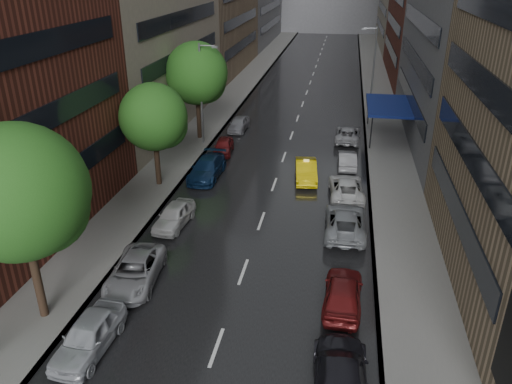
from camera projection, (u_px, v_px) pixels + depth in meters
road at (305, 96)px, 63.11m from camera, size 14.00×140.00×0.01m
sidewalk_left at (236, 93)px, 64.50m from camera, size 4.00×140.00×0.15m
sidewalk_right at (378, 99)px, 61.65m from camera, size 4.00×140.00×0.15m
tree_near at (18, 193)px, 21.14m from camera, size 6.02×6.02×9.60m
tree_mid at (153, 117)px, 35.73m from camera, size 4.90×4.90×7.82m
tree_far at (197, 73)px, 45.34m from camera, size 5.71×5.71×9.10m
taxi at (306, 171)px, 38.65m from camera, size 2.15×4.72×1.50m
parked_cars_left at (186, 199)px, 34.08m from camera, size 2.82×36.06×1.54m
parked_cars_right at (345, 213)px, 32.16m from camera, size 2.76×36.03×1.57m
street_lamp_left at (202, 92)px, 44.40m from camera, size 1.74×0.22×9.00m
street_lamp_right at (373, 66)px, 55.37m from camera, size 1.74×0.22×9.00m
awning at (389, 106)px, 46.97m from camera, size 4.00×8.00×3.12m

